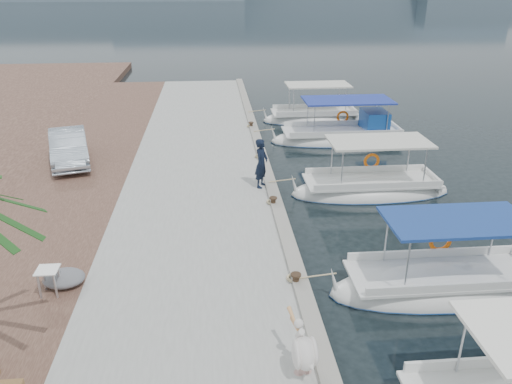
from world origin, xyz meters
TOP-DOWN VIEW (x-y plane):
  - ground at (0.00, 0.00)m, footprint 400.00×400.00m
  - concrete_quay at (-3.00, 5.00)m, footprint 6.00×40.00m
  - quay_curb at (-0.22, 5.00)m, footprint 0.44×40.00m
  - cobblestone_strip at (-8.00, 5.00)m, footprint 4.00×40.00m
  - fishing_caique_b at (3.77, -3.45)m, footprint 6.35×2.18m
  - fishing_caique_c at (3.83, 3.38)m, footprint 6.49×2.26m
  - fishing_caique_d at (4.50, 10.35)m, footprint 7.61×2.49m
  - fishing_caique_e at (3.69, 14.41)m, footprint 6.21×2.24m
  - mooring_bollards at (-0.35, 1.50)m, footprint 0.28×20.28m
  - pelican at (-0.72, -6.70)m, footprint 0.62×1.41m
  - fisherman at (-0.60, 3.31)m, footprint 0.73×0.84m
  - parked_car at (-8.72, 6.79)m, footprint 2.61×4.56m
  - tarp_bundle at (-6.50, -2.96)m, footprint 1.10×0.90m
  - folding_table at (-6.74, -3.35)m, footprint 0.55×0.55m

SIDE VIEW (x-z plane):
  - ground at x=0.00m, z-range 0.00..0.00m
  - fishing_caique_c at x=3.83m, z-range -1.29..1.54m
  - fishing_caique_e at x=3.69m, z-range -1.29..1.54m
  - fishing_caique_b at x=3.77m, z-range -1.29..1.54m
  - fishing_caique_d at x=4.50m, z-range -1.23..1.60m
  - concrete_quay at x=-3.00m, z-range 0.00..0.50m
  - cobblestone_strip at x=-8.00m, z-range 0.00..0.50m
  - quay_curb at x=-0.22m, z-range 0.50..0.62m
  - mooring_bollards at x=-0.35m, z-range 0.53..0.86m
  - tarp_bundle at x=-6.50m, z-range 0.50..0.90m
  - folding_table at x=-6.74m, z-range 0.66..1.39m
  - pelican at x=-0.72m, z-range 0.52..1.61m
  - parked_car at x=-8.72m, z-range 0.50..1.92m
  - fisherman at x=-0.60m, z-range 0.50..2.43m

